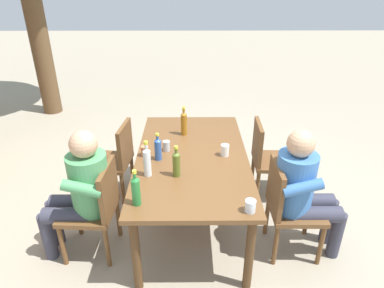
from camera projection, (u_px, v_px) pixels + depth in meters
The scene contains 18 objects.
ground_plane at pixel (192, 218), 3.47m from camera, with size 24.00×24.00×0.00m, color gray.
dining_table at pixel (192, 163), 3.17m from camera, with size 1.83×1.02×0.74m.
chair_near_left at pixel (287, 204), 2.89m from camera, with size 0.45×0.45×0.87m.
chair_far_left at pixel (97, 205), 2.87m from camera, with size 0.47×0.47×0.87m.
chair_near_right at pixel (267, 157), 3.63m from camera, with size 0.46×0.46×0.87m.
chair_far_right at pixel (115, 158), 3.60m from camera, with size 0.49×0.49×0.87m.
person_in_white_shirt at pixel (303, 188), 2.81m from camera, with size 0.47×0.61×1.18m.
person_in_plaid_shirt at pixel (81, 189), 2.80m from camera, with size 0.47×0.61×1.18m.
bottle_olive at pixel (176, 163), 2.78m from camera, with size 0.06×0.06×0.28m.
bottle_clear at pixel (147, 161), 2.78m from camera, with size 0.06×0.06×0.32m.
bottle_green at pixel (136, 190), 2.43m from camera, with size 0.06×0.06×0.29m.
bottle_blue at pixel (158, 148), 3.03m from camera, with size 0.06×0.06×0.26m.
bottle_amber at pixel (184, 123), 3.48m from camera, with size 0.06×0.06×0.31m.
cup_glass at pixel (250, 206), 2.39m from camera, with size 0.08×0.08×0.09m, color silver.
cup_terracotta at pixel (145, 151), 3.11m from camera, with size 0.07×0.07×0.10m, color #BC6B47.
cup_steel at pixel (166, 146), 3.20m from camera, with size 0.07×0.07×0.10m, color #B2B7BC.
cup_white at pixel (225, 150), 3.12m from camera, with size 0.08×0.08×0.11m, color white.
backpack_by_near_side at pixel (187, 138), 4.68m from camera, with size 0.30×0.24×0.42m.
Camera 1 is at (-2.74, 0.02, 2.27)m, focal length 31.79 mm.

